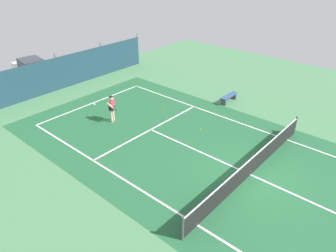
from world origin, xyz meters
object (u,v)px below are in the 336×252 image
tennis_ball_midcourt (164,107)px  tennis_player (112,107)px  tennis_net (252,166)px  tennis_ball_by_sideline (201,129)px  courtside_bench (229,97)px  tennis_ball_near_player (81,100)px  parked_car (32,69)px

tennis_ball_midcourt → tennis_player: bearing=163.2°
tennis_net → tennis_ball_midcourt: 8.27m
tennis_ball_by_sideline → courtside_bench: courtside_bench is taller
tennis_net → tennis_ball_near_player: tennis_net is taller
tennis_player → courtside_bench: bearing=134.4°
tennis_ball_midcourt → tennis_ball_by_sideline: 3.68m
tennis_player → tennis_ball_by_sideline: 5.41m
tennis_ball_near_player → courtside_bench: bearing=-50.0°
tennis_ball_by_sideline → parked_car: bearing=98.3°
tennis_ball_near_player → tennis_ball_by_sideline: 8.91m
tennis_player → tennis_ball_by_sideline: tennis_player is taller
tennis_ball_midcourt → parked_car: parked_car is taller
tennis_ball_midcourt → tennis_ball_by_sideline: size_ratio=1.00×
courtside_bench → tennis_ball_near_player: bearing=130.0°
tennis_ball_by_sideline → courtside_bench: (4.42, 0.87, 0.34)m
tennis_net → tennis_player: (-0.76, 8.85, 0.45)m
tennis_ball_near_player → parked_car: bearing=90.6°
tennis_ball_near_player → tennis_ball_by_sideline: same height
tennis_player → tennis_ball_midcourt: tennis_player is taller
tennis_net → parked_car: bearing=90.9°
tennis_net → tennis_ball_by_sideline: (1.89, 4.22, -0.48)m
courtside_bench → tennis_ball_midcourt: bearing=143.0°
tennis_ball_midcourt → courtside_bench: (3.60, -2.72, 0.34)m
tennis_net → courtside_bench: bearing=38.9°
tennis_net → tennis_ball_near_player: bearing=91.0°
tennis_player → tennis_ball_midcourt: bearing=145.7°
tennis_ball_midcourt → courtside_bench: 4.52m
tennis_ball_near_player → courtside_bench: size_ratio=0.04×
tennis_ball_by_sideline → parked_car: parked_car is taller
tennis_ball_midcourt → courtside_bench: bearing=-37.0°
tennis_ball_by_sideline → tennis_net: bearing=-114.1°
tennis_net → courtside_bench: 8.10m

